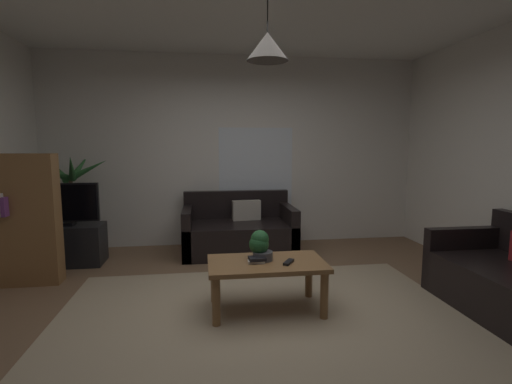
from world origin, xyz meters
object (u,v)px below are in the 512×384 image
tv (63,204)px  potted_palm_corner (73,211)px  coffee_table (267,270)px  bookshelf_corner (23,220)px  remote_on_table_0 (289,262)px  potted_plant_on_table (260,245)px  tv_stand (66,245)px  couch_under_window (239,233)px  book_on_table_0 (256,262)px  pendant_lamp (267,46)px  book_on_table_1 (257,259)px

tv → potted_palm_corner: (-0.03, 0.47, -0.16)m
coffee_table → potted_palm_corner: size_ratio=0.74×
potted_palm_corner → bookshelf_corner: 1.11m
coffee_table → tv: (-2.26, 1.63, 0.39)m
remote_on_table_0 → potted_plant_on_table: potted_plant_on_table is taller
tv_stand → bookshelf_corner: size_ratio=0.64×
couch_under_window → remote_on_table_0: 2.00m
couch_under_window → bookshelf_corner: 2.58m
book_on_table_0 → tv: 2.74m
coffee_table → book_on_table_0: 0.13m
couch_under_window → potted_plant_on_table: bearing=-89.4°
potted_palm_corner → pendant_lamp: pendant_lamp is taller
tv_stand → bookshelf_corner: bookshelf_corner is taller
tv → bookshelf_corner: bookshelf_corner is taller
couch_under_window → tv: bearing=-173.0°
tv_stand → potted_plant_on_table: bearing=-35.7°
tv → potted_palm_corner: size_ratio=0.60×
book_on_table_0 → pendant_lamp: bearing=13.2°
tv → bookshelf_corner: 0.66m
book_on_table_0 → book_on_table_1: bearing=31.1°
potted_plant_on_table → tv: 2.71m
potted_plant_on_table → tv_stand: potted_plant_on_table is taller
bookshelf_corner → pendant_lamp: (2.44, -0.99, 1.60)m
couch_under_window → tv_stand: size_ratio=1.69×
couch_under_window → book_on_table_1: 1.93m
tv → remote_on_table_0: bearing=-34.9°
tv_stand → pendant_lamp: (2.26, -1.65, 2.05)m
book_on_table_1 → tv_stand: 2.75m
couch_under_window → potted_plant_on_table: (0.02, -1.83, 0.32)m
book_on_table_1 → bookshelf_corner: (-2.35, 1.01, 0.21)m
potted_palm_corner → tv_stand: bearing=-85.7°
couch_under_window → book_on_table_1: bearing=-90.6°
potted_palm_corner → couch_under_window: bearing=-5.1°
potted_plant_on_table → pendant_lamp: 1.71m
book_on_table_1 → pendant_lamp: 1.82m
potted_plant_on_table → tv: tv is taller
potted_plant_on_table → tv_stand: 2.74m
book_on_table_1 → potted_palm_corner: 3.05m
couch_under_window → potted_palm_corner: (-2.22, 0.20, 0.33)m
pendant_lamp → book_on_table_0: bearing=-166.8°
book_on_table_0 → tv_stand: tv_stand is taller
tv_stand → coffee_table: bearing=-36.1°
bookshelf_corner → remote_on_table_0: bearing=-22.2°
tv_stand → potted_palm_corner: bearing=94.3°
book_on_table_0 → potted_plant_on_table: size_ratio=0.55×
couch_under_window → remote_on_table_0: couch_under_window is taller
book_on_table_1 → tv_stand: bearing=142.5°
book_on_table_0 → pendant_lamp: (0.10, 0.02, 1.84)m
coffee_table → potted_plant_on_table: bearing=128.7°
coffee_table → potted_palm_corner: potted_palm_corner is taller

